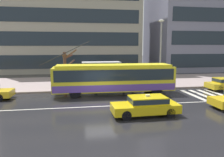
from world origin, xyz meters
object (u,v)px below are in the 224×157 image
object	(u,v)px
taxi_oncoming_near	(146,105)
street_lamp	(161,48)
street_tree_bare	(66,67)
bus_shelter	(101,68)
pedestrian_at_shelter	(133,71)
pedestrian_walking_past	(123,72)
trolleybus	(114,78)
pedestrian_approaching_curb	(95,74)

from	to	relation	value
taxi_oncoming_near	street_lamp	bearing A→B (deg)	63.59
taxi_oncoming_near	street_tree_bare	world-z (taller)	street_tree_bare
bus_shelter	street_tree_bare	bearing A→B (deg)	-178.28
street_lamp	street_tree_bare	xyz separation A→B (m)	(-10.05, 1.12, -2.04)
taxi_oncoming_near	pedestrian_at_shelter	distance (m)	10.95
taxi_oncoming_near	pedestrian_walking_past	size ratio (longest dim) A/B	2.17
pedestrian_walking_past	bus_shelter	bearing A→B (deg)	145.45
trolleybus	street_tree_bare	world-z (taller)	trolleybus
taxi_oncoming_near	bus_shelter	world-z (taller)	bus_shelter
trolleybus	street_lamp	xyz separation A→B (m)	(5.47, 2.40, 2.77)
trolleybus	pedestrian_walking_past	size ratio (longest dim) A/B	6.03
taxi_oncoming_near	bus_shelter	xyz separation A→B (m)	(-1.83, 10.21, 1.44)
taxi_oncoming_near	pedestrian_walking_past	world-z (taller)	pedestrian_walking_past
pedestrian_approaching_curb	street_tree_bare	distance (m)	3.33
bus_shelter	pedestrian_walking_past	bearing A→B (deg)	-34.55
street_tree_bare	bus_shelter	bearing A→B (deg)	1.72
pedestrian_at_shelter	street_lamp	size ratio (longest dim) A/B	0.27
taxi_oncoming_near	pedestrian_approaching_curb	world-z (taller)	pedestrian_approaching_curb
pedestrian_approaching_curb	street_tree_bare	size ratio (longest dim) A/B	0.49
trolleybus	taxi_oncoming_near	size ratio (longest dim) A/B	2.78
pedestrian_at_shelter	pedestrian_walking_past	world-z (taller)	pedestrian_walking_past
bus_shelter	trolleybus	bearing A→B (deg)	-77.39
pedestrian_at_shelter	pedestrian_approaching_curb	size ratio (longest dim) A/B	0.99
pedestrian_at_shelter	pedestrian_approaching_curb	bearing A→B (deg)	-156.15
pedestrian_walking_past	street_lamp	distance (m)	4.82
taxi_oncoming_near	street_tree_bare	size ratio (longest dim) A/B	1.09
pedestrian_approaching_curb	street_tree_bare	bearing A→B (deg)	155.02
pedestrian_at_shelter	street_lamp	xyz separation A→B (m)	(2.53, -1.75, 2.63)
bus_shelter	street_tree_bare	size ratio (longest dim) A/B	1.02
street_lamp	street_tree_bare	world-z (taller)	street_lamp
bus_shelter	street_lamp	world-z (taller)	street_lamp
pedestrian_approaching_curb	street_lamp	size ratio (longest dim) A/B	0.28
trolleybus	pedestrian_approaching_curb	xyz separation A→B (m)	(-1.61, 2.14, 0.13)
trolleybus	pedestrian_at_shelter	size ratio (longest dim) A/B	6.29
taxi_oncoming_near	pedestrian_approaching_curb	xyz separation A→B (m)	(-2.62, 8.71, 0.98)
trolleybus	street_tree_bare	distance (m)	5.83
taxi_oncoming_near	street_tree_bare	bearing A→B (deg)	118.99
bus_shelter	taxi_oncoming_near	bearing A→B (deg)	-79.86
street_lamp	street_tree_bare	size ratio (longest dim) A/B	1.76
bus_shelter	street_tree_bare	distance (m)	3.77
street_tree_bare	taxi_oncoming_near	bearing A→B (deg)	-61.01
pedestrian_walking_past	pedestrian_approaching_curb	bearing A→B (deg)	179.88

